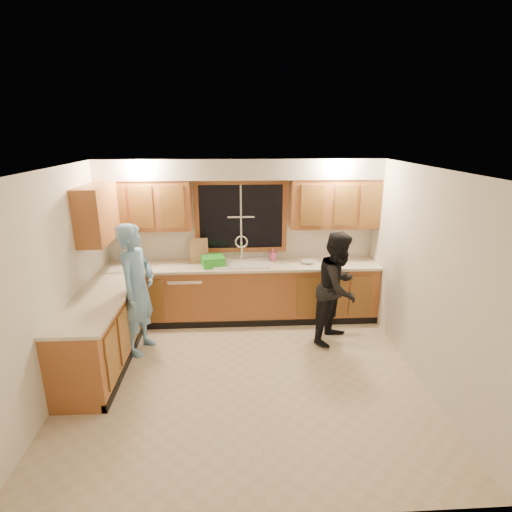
% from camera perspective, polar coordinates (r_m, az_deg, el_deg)
% --- Properties ---
extents(floor, '(4.20, 4.20, 0.00)m').
position_cam_1_polar(floor, '(5.12, -1.52, -16.78)').
color(floor, beige).
rests_on(floor, ground).
extents(ceiling, '(4.20, 4.20, 0.00)m').
position_cam_1_polar(ceiling, '(4.25, -1.79, 12.32)').
color(ceiling, white).
extents(wall_back, '(4.20, 0.00, 4.20)m').
position_cam_1_polar(wall_back, '(6.35, -2.13, 2.54)').
color(wall_back, white).
rests_on(wall_back, ground).
extents(wall_left, '(0.00, 3.80, 3.80)m').
position_cam_1_polar(wall_left, '(4.96, -26.76, -3.71)').
color(wall_left, white).
rests_on(wall_left, ground).
extents(wall_right, '(0.00, 3.80, 3.80)m').
position_cam_1_polar(wall_right, '(5.05, 22.98, -2.85)').
color(wall_right, white).
rests_on(wall_right, ground).
extents(base_cabinets_back, '(4.20, 0.60, 0.88)m').
position_cam_1_polar(base_cabinets_back, '(6.32, -1.99, -5.27)').
color(base_cabinets_back, '#A45E2F').
rests_on(base_cabinets_back, ground).
extents(base_cabinets_left, '(0.60, 1.90, 0.88)m').
position_cam_1_polar(base_cabinets_left, '(5.46, -21.24, -10.38)').
color(base_cabinets_left, '#A45E2F').
rests_on(base_cabinets_left, ground).
extents(countertop_back, '(4.20, 0.63, 0.04)m').
position_cam_1_polar(countertop_back, '(6.15, -2.03, -1.37)').
color(countertop_back, beige).
rests_on(countertop_back, base_cabinets_back).
extents(countertop_left, '(0.63, 1.90, 0.04)m').
position_cam_1_polar(countertop_left, '(5.27, -21.63, -5.93)').
color(countertop_left, beige).
rests_on(countertop_left, base_cabinets_left).
extents(upper_cabinets_left, '(1.35, 0.33, 0.75)m').
position_cam_1_polar(upper_cabinets_left, '(6.20, -15.53, 7.01)').
color(upper_cabinets_left, '#A45E2F').
rests_on(upper_cabinets_left, wall_back).
extents(upper_cabinets_right, '(1.35, 0.33, 0.75)m').
position_cam_1_polar(upper_cabinets_right, '(6.25, 11.13, 7.39)').
color(upper_cabinets_right, '#A45E2F').
rests_on(upper_cabinets_right, wall_back).
extents(upper_cabinets_return, '(0.33, 0.90, 0.75)m').
position_cam_1_polar(upper_cabinets_return, '(5.76, -21.76, 5.64)').
color(upper_cabinets_return, '#A45E2F').
rests_on(upper_cabinets_return, wall_left).
extents(soffit, '(4.20, 0.35, 0.30)m').
position_cam_1_polar(soffit, '(5.99, -2.21, 12.34)').
color(soffit, silver).
rests_on(soffit, wall_back).
extents(window_frame, '(1.44, 0.03, 1.14)m').
position_cam_1_polar(window_frame, '(6.26, -2.16, 5.62)').
color(window_frame, black).
rests_on(window_frame, wall_back).
extents(sink, '(0.86, 0.52, 0.57)m').
position_cam_1_polar(sink, '(6.18, -2.03, -1.62)').
color(sink, silver).
rests_on(sink, countertop_back).
extents(dishwasher, '(0.60, 0.56, 0.82)m').
position_cam_1_polar(dishwasher, '(6.37, -9.69, -5.65)').
color(dishwasher, silver).
rests_on(dishwasher, floor).
extents(stove, '(0.58, 0.75, 0.90)m').
position_cam_1_polar(stove, '(4.99, -23.23, -13.26)').
color(stove, silver).
rests_on(stove, floor).
extents(man, '(0.59, 0.74, 1.78)m').
position_cam_1_polar(man, '(5.49, -16.61, -4.61)').
color(man, '#6EA3D0').
rests_on(man, floor).
extents(woman, '(0.96, 0.98, 1.59)m').
position_cam_1_polar(woman, '(5.68, 11.65, -4.44)').
color(woman, black).
rests_on(woman, floor).
extents(knife_block, '(0.11, 0.10, 0.20)m').
position_cam_1_polar(knife_block, '(6.41, -17.73, -0.30)').
color(knife_block, brown).
rests_on(knife_block, countertop_back).
extents(cutting_board, '(0.29, 0.14, 0.37)m').
position_cam_1_polar(cutting_board, '(6.26, -8.14, 0.81)').
color(cutting_board, tan).
rests_on(cutting_board, countertop_back).
extents(dish_crate, '(0.39, 0.37, 0.15)m').
position_cam_1_polar(dish_crate, '(6.08, -6.18, -0.74)').
color(dish_crate, green).
rests_on(dish_crate, countertop_back).
extents(soap_bottle, '(0.11, 0.11, 0.19)m').
position_cam_1_polar(soap_bottle, '(6.33, 2.44, 0.27)').
color(soap_bottle, '#DD5490').
rests_on(soap_bottle, countertop_back).
extents(bowl, '(0.25, 0.25, 0.05)m').
position_cam_1_polar(bowl, '(6.22, 7.50, -0.85)').
color(bowl, silver).
rests_on(bowl, countertop_back).
extents(can_left, '(0.08, 0.08, 0.13)m').
position_cam_1_polar(can_left, '(6.07, -5.22, -0.84)').
color(can_left, beige).
rests_on(can_left, countertop_back).
extents(can_right, '(0.09, 0.09, 0.13)m').
position_cam_1_polar(can_right, '(6.07, -5.23, -0.85)').
color(can_right, beige).
rests_on(can_right, countertop_back).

